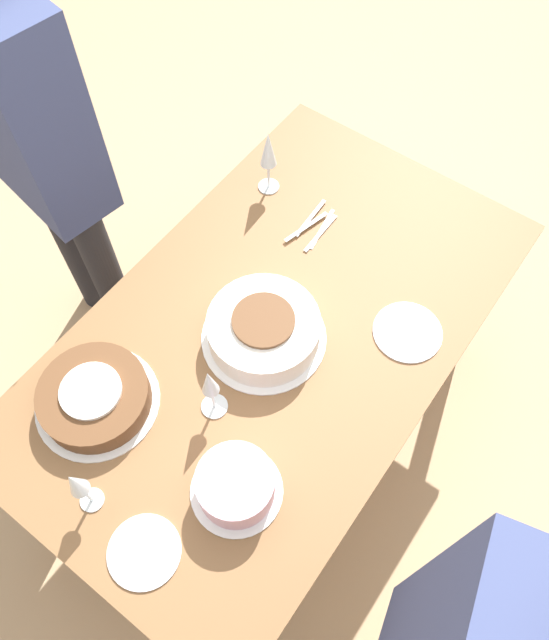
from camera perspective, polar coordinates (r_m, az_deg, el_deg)
The scene contains 12 objects.
ground_plane at distance 2.43m, azimuth 0.00°, elevation -9.35°, with size 12.00×12.00×0.00m, color tan.
dining_table at distance 1.85m, azimuth 0.00°, elevation -2.39°, with size 1.58×0.93×0.75m.
cake_center_white at distance 1.70m, azimuth -1.00°, elevation -0.89°, with size 0.35×0.35×0.11m.
cake_front_chocolate at distance 1.69m, azimuth -16.13°, elevation -6.79°, with size 0.33×0.33×0.08m.
cake_back_decorated at distance 1.54m, azimuth -3.57°, elevation -14.87°, with size 0.23×0.23×0.11m.
wine_glass_near at distance 1.53m, azimuth -5.93°, elevation -5.95°, with size 0.07×0.07×0.21m.
wine_glass_far at distance 1.51m, azimuth -17.66°, elevation -14.15°, with size 0.06×0.06×0.21m.
wine_glass_extra at distance 1.95m, azimuth -0.57°, elevation 15.11°, with size 0.07×0.07×0.23m.
dessert_plate_left at distance 1.78m, azimuth 12.06°, elevation -1.08°, with size 0.20×0.20×0.01m.
dessert_plate_right at distance 1.58m, azimuth -11.82°, elevation -20.03°, with size 0.17×0.17×0.01m.
fork_pile at distance 1.95m, azimuth 3.70°, elevation 8.51°, with size 0.21×0.09×0.01m.
person_cutting at distance 2.00m, azimuth -20.80°, elevation 14.87°, with size 0.28×0.43×1.61m.
Camera 1 is at (0.68, 0.50, 2.28)m, focal length 35.00 mm.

